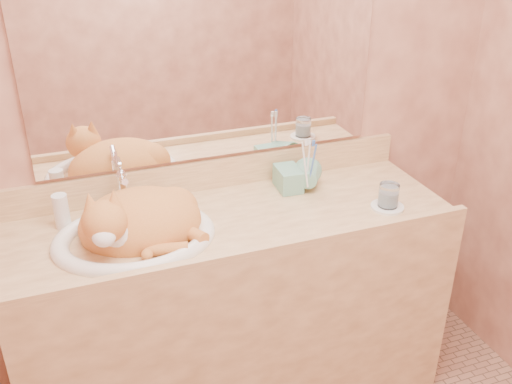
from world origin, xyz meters
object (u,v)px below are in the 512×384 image
object	(u,v)px
cat	(137,219)
water_glass	(389,195)
vanity_counter	(236,311)
soap_dispenser	(295,173)
toothbrush_cup	(308,183)
sink_basin	(133,217)

from	to	relation	value
cat	water_glass	size ratio (longest dim) A/B	4.83
vanity_counter	cat	distance (m)	0.60
soap_dispenser	toothbrush_cup	world-z (taller)	soap_dispenser
water_glass	sink_basin	bearing A→B (deg)	173.39
vanity_counter	soap_dispenser	bearing A→B (deg)	17.10
soap_dispenser	vanity_counter	bearing A→B (deg)	-159.39
soap_dispenser	water_glass	distance (m)	0.36
cat	toothbrush_cup	distance (m)	0.68
cat	soap_dispenser	xyz separation A→B (m)	(0.62, 0.09, 0.03)
sink_basin	vanity_counter	bearing A→B (deg)	2.14
sink_basin	soap_dispenser	bearing A→B (deg)	8.27
vanity_counter	water_glass	distance (m)	0.75
toothbrush_cup	water_glass	bearing A→B (deg)	-40.74
vanity_counter	sink_basin	distance (m)	0.62
vanity_counter	toothbrush_cup	bearing A→B (deg)	12.76
vanity_counter	water_glass	size ratio (longest dim) A/B	18.33
sink_basin	water_glass	size ratio (longest dim) A/B	6.16
sink_basin	soap_dispenser	world-z (taller)	soap_dispenser
vanity_counter	soap_dispenser	size ratio (longest dim) A/B	8.06
sink_basin	water_glass	bearing A→B (deg)	-7.65
vanity_counter	sink_basin	bearing A→B (deg)	-176.82
water_glass	soap_dispenser	bearing A→B (deg)	143.86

